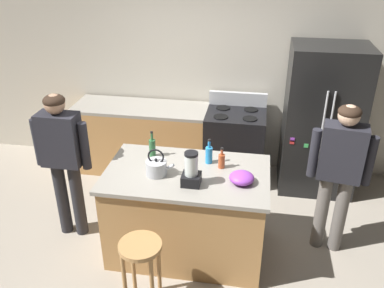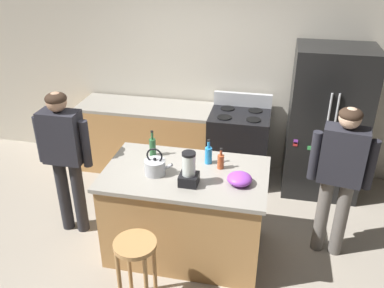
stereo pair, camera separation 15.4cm
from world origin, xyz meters
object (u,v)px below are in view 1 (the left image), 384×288
bottle_cooking_sauce (222,160)px  tea_kettle (157,167)px  stove_range (234,145)px  mixing_bowl (242,178)px  bottle_olive_oil (152,147)px  bottle_soda (209,154)px  person_by_sink_right (339,167)px  person_by_island_left (63,154)px  bar_stool (141,259)px  blender_appliance (191,171)px  kitchen_island (187,212)px  refrigerator (322,121)px

bottle_cooking_sauce → tea_kettle: size_ratio=0.78×
stove_range → mixing_bowl: bearing=-84.3°
bottle_olive_oil → mixing_bowl: bearing=-21.0°
bottle_olive_oil → tea_kettle: (0.13, -0.34, -0.02)m
bottle_soda → mixing_bowl: 0.47m
stove_range → person_by_sink_right: size_ratio=0.70×
bottle_olive_oil → mixing_bowl: bottle_olive_oil is taller
person_by_island_left → tea_kettle: 1.03m
bar_stool → bottle_cooking_sauce: size_ratio=3.28×
blender_appliance → bar_stool: bearing=-117.8°
kitchen_island → person_by_sink_right: size_ratio=0.98×
refrigerator → stove_range: refrigerator is taller
refrigerator → person_by_island_left: (-2.70, -1.42, 0.06)m
refrigerator → bottle_olive_oil: size_ratio=6.70×
bottle_olive_oil → bottle_soda: bottle_olive_oil is taller
refrigerator → bar_stool: 2.86m
bar_stool → bottle_soda: bottle_soda is taller
bar_stool → bottle_soda: size_ratio=2.77×
tea_kettle → mixing_bowl: bearing=-1.0°
bottle_soda → tea_kettle: bearing=-146.5°
kitchen_island → refrigerator: size_ratio=0.85×
stove_range → bottle_cooking_sauce: bottle_cooking_sauce is taller
bottle_cooking_sauce → kitchen_island: bearing=-155.6°
stove_range → person_by_island_left: 2.25m
kitchen_island → tea_kettle: 0.61m
blender_appliance → bottle_olive_oil: blender_appliance is taller
person_by_sink_right → bar_stool: (-1.68, -1.09, -0.42)m
mixing_bowl → stove_range: bearing=95.7°
refrigerator → bottle_cooking_sauce: (-1.10, -1.36, 0.09)m
stove_range → person_by_island_left: size_ratio=0.69×
person_by_island_left → blender_appliance: 1.40m
bar_stool → mixing_bowl: (0.77, 0.71, 0.44)m
person_by_sink_right → blender_appliance: person_by_sink_right is taller
person_by_sink_right → blender_appliance: size_ratio=4.98×
kitchen_island → refrigerator: refrigerator is taller
kitchen_island → bottle_olive_oil: bearing=147.2°
stove_range → bar_stool: (-0.61, -2.33, 0.07)m
bar_stool → tea_kettle: 0.86m
bottle_soda → bottle_cooking_sauce: bottle_soda is taller
person_by_island_left → bottle_cooking_sauce: 1.61m
person_by_sink_right → blender_appliance: bearing=-160.4°
person_by_island_left → bottle_cooking_sauce: (1.60, 0.07, 0.03)m
bottle_cooking_sauce → tea_kettle: 0.63m
kitchen_island → mixing_bowl: (0.52, -0.10, 0.52)m
bottle_cooking_sauce → bar_stool: bearing=-120.6°
kitchen_island → person_by_sink_right: person_by_sink_right is taller
person_by_sink_right → blender_appliance: 1.45m
refrigerator → stove_range: bearing=178.7°
bar_stool → tea_kettle: size_ratio=2.57×
kitchen_island → refrigerator: 2.11m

